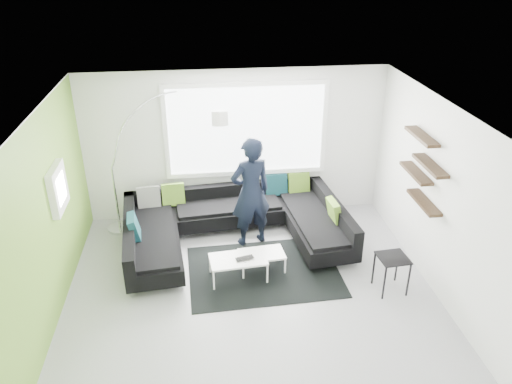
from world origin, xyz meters
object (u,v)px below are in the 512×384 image
at_px(coffee_table, 250,264).
at_px(side_table, 391,274).
at_px(arc_lamp, 112,168).
at_px(person, 251,193).
at_px(sectional_sofa, 236,227).
at_px(laptop, 246,260).

distance_m(coffee_table, side_table, 2.16).
height_order(arc_lamp, person, arc_lamp).
relative_size(side_table, person, 0.30).
xyz_separation_m(sectional_sofa, laptop, (0.07, -1.03, 0.03)).
bearing_deg(laptop, arc_lamp, 125.69).
distance_m(side_table, laptop, 2.20).
bearing_deg(side_table, arc_lamp, 151.61).
relative_size(sectional_sofa, person, 2.00).
distance_m(sectional_sofa, arc_lamp, 2.39).
xyz_separation_m(coffee_table, laptop, (-0.09, -0.16, 0.20)).
distance_m(arc_lamp, side_table, 4.95).
xyz_separation_m(sectional_sofa, person, (0.27, 0.07, 0.62)).
bearing_deg(arc_lamp, side_table, -41.83).
xyz_separation_m(arc_lamp, side_table, (4.28, -2.31, -0.94)).
bearing_deg(arc_lamp, coffee_table, -50.13).
xyz_separation_m(side_table, person, (-1.94, 1.59, 0.68)).
relative_size(sectional_sofa, arc_lamp, 1.59).
relative_size(coffee_table, laptop, 3.55).
xyz_separation_m(side_table, laptop, (-2.14, 0.50, 0.09)).
distance_m(side_table, person, 2.60).
relative_size(side_table, laptop, 1.85).
bearing_deg(coffee_table, side_table, -22.77).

